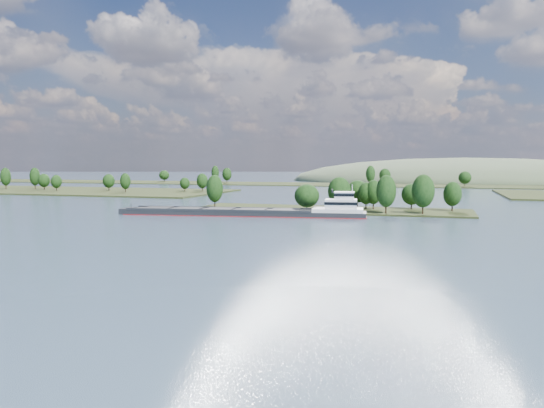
% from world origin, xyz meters
% --- Properties ---
extents(ground, '(1800.00, 1800.00, 0.00)m').
position_xyz_m(ground, '(0.00, 120.00, 0.00)').
color(ground, '#395162').
rests_on(ground, ground).
extents(tree_island, '(100.00, 33.19, 14.36)m').
position_xyz_m(tree_island, '(6.27, 178.34, 4.02)').
color(tree_island, black).
rests_on(tree_island, ground).
extents(left_bank, '(300.00, 80.00, 16.08)m').
position_xyz_m(left_bank, '(-229.51, 260.09, 0.92)').
color(left_bank, black).
rests_on(left_bank, ground).
extents(back_shoreline, '(900.00, 60.00, 15.97)m').
position_xyz_m(back_shoreline, '(7.34, 399.74, 0.73)').
color(back_shoreline, black).
rests_on(back_shoreline, ground).
extents(hill_west, '(320.00, 160.00, 44.00)m').
position_xyz_m(hill_west, '(60.00, 500.00, 0.00)').
color(hill_west, '#48583C').
rests_on(hill_west, ground).
extents(cargo_barge, '(83.35, 20.97, 11.19)m').
position_xyz_m(cargo_barge, '(-19.19, 154.86, 1.41)').
color(cargo_barge, black).
rests_on(cargo_barge, ground).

